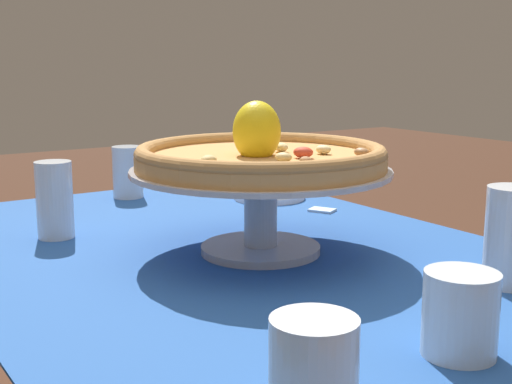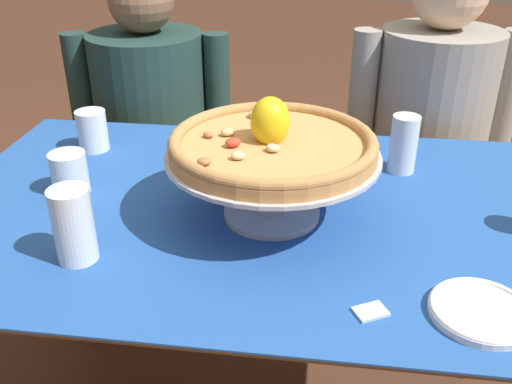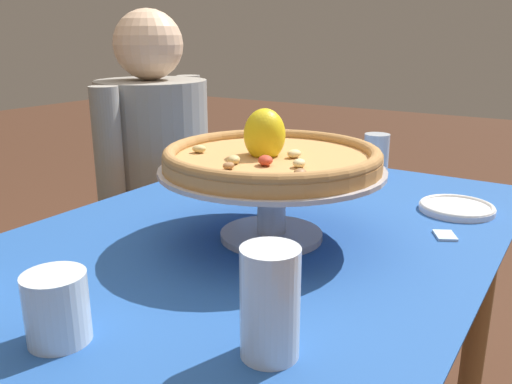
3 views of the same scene
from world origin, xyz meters
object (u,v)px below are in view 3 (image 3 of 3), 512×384
water_glass_side_left (57,312)px  diner_right (157,205)px  pizza (271,156)px  water_glass_side_right (376,158)px  water_glass_front_left (270,310)px  sugar_packet (445,235)px  pizza_stand (272,189)px  side_plate (457,207)px  water_glass_back_right (245,162)px

water_glass_side_left → diner_right: (0.85, 0.64, -0.21)m
pizza → water_glass_side_right: 0.55m
water_glass_front_left → sugar_packet: 0.52m
diner_right → water_glass_side_right: bearing=-79.2°
pizza → pizza_stand: bearing=-36.9°
water_glass_side_left → side_plate: (0.79, -0.30, -0.03)m
water_glass_side_left → side_plate: size_ratio=0.57×
water_glass_side_left → side_plate: 0.84m
water_glass_back_right → sugar_packet: water_glass_back_right is taller
water_glass_side_right → diner_right: (-0.13, 0.68, -0.22)m
pizza → diner_right: (0.41, 0.68, -0.32)m
water_glass_front_left → water_glass_back_right: bearing=36.2°
pizza_stand → diner_right: diner_right is taller
pizza → side_plate: (0.35, -0.26, -0.15)m
pizza_stand → side_plate: 0.44m
water_glass_back_right → water_glass_front_left: water_glass_front_left is taller
pizza_stand → diner_right: 0.83m
water_glass_back_right → side_plate: 0.51m
pizza_stand → side_plate: (0.35, -0.26, -0.09)m
water_glass_side_left → sugar_packet: size_ratio=1.80×
side_plate → diner_right: size_ratio=0.13×
sugar_packet → pizza_stand: bearing=123.8°
side_plate → pizza_stand: bearing=143.7°
water_glass_side_right → sugar_packet: size_ratio=2.30×
pizza → sugar_packet: (0.18, -0.27, -0.16)m
water_glass_front_left → diner_right: bearing=50.0°
water_glass_back_right → water_glass_front_left: bearing=-143.8°
water_glass_back_right → side_plate: water_glass_back_right is taller
pizza → side_plate: size_ratio=2.49×
sugar_packet → water_glass_back_right: bearing=80.0°
pizza → side_plate: bearing=-36.3°
water_glass_back_right → diner_right: (0.13, 0.43, -0.23)m
pizza → diner_right: bearing=59.0°
water_glass_side_right → pizza: bearing=179.7°
water_glass_front_left → diner_right: 1.16m
water_glass_back_right → water_glass_front_left: (-0.60, -0.44, -0.00)m
water_glass_front_left → water_glass_side_right: bearing=12.5°
pizza_stand → water_glass_side_right: 0.54m
pizza → water_glass_side_right: (0.54, -0.00, -0.11)m
water_glass_side_left → water_glass_side_right: size_ratio=0.79×
pizza_stand → water_glass_front_left: 0.38m
diner_right → water_glass_back_right: bearing=-107.0°
pizza_stand → side_plate: bearing=-36.3°
water_glass_side_left → water_glass_front_left: bearing=-64.0°
water_glass_side_right → sugar_packet: 0.45m
sugar_packet → water_glass_side_left: bearing=153.0°
water_glass_side_right → diner_right: bearing=100.8°
pizza_stand → diner_right: bearing=59.1°
water_glass_back_right → water_glass_side_right: (0.26, -0.25, -0.01)m
pizza → water_glass_side_right: size_ratio=3.42×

